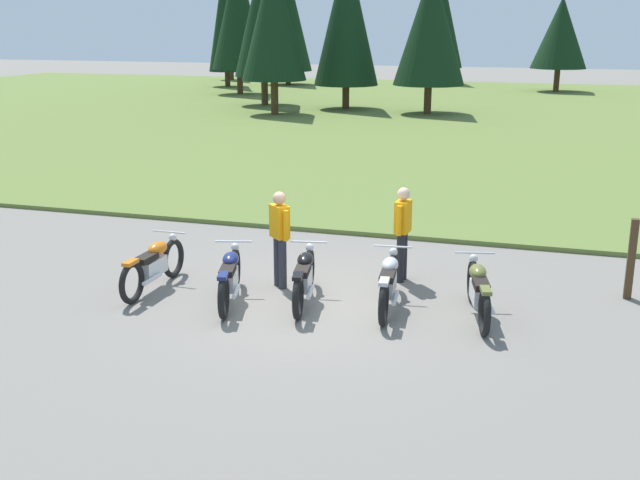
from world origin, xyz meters
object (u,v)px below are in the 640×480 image
trail_marker_post (631,259)px  motorcycle_olive (478,290)px  motorcycle_black (304,277)px  rider_with_back_turned (280,234)px  motorcycle_orange (154,265)px  motorcycle_navy (230,277)px  motorcycle_silver (389,282)px  rider_checking_bike (403,228)px

trail_marker_post → motorcycle_olive: bearing=-145.1°
motorcycle_black → rider_with_back_turned: size_ratio=1.25×
motorcycle_orange → motorcycle_navy: 1.50m
motorcycle_silver → motorcycle_olive: bearing=1.5°
rider_checking_bike → motorcycle_silver: bearing=-87.0°
motorcycle_black → motorcycle_olive: same height
trail_marker_post → motorcycle_black: bearing=-160.6°
rider_checking_bike → rider_with_back_turned: same height
motorcycle_olive → trail_marker_post: trail_marker_post is taller
motorcycle_olive → motorcycle_silver: bearing=-178.5°
motorcycle_navy → motorcycle_olive: same height
motorcycle_silver → motorcycle_olive: same height
rider_with_back_turned → trail_marker_post: bearing=11.4°
rider_with_back_turned → trail_marker_post: rider_with_back_turned is taller
rider_with_back_turned → trail_marker_post: (5.66, 1.14, -0.27)m
motorcycle_black → rider_with_back_turned: (-0.64, 0.63, 0.51)m
motorcycle_orange → trail_marker_post: trail_marker_post is taller
motorcycle_silver → rider_checking_bike: size_ratio=1.26×
motorcycle_olive → rider_checking_bike: (-1.47, 1.39, 0.51)m
motorcycle_navy → trail_marker_post: trail_marker_post is taller
motorcycle_navy → rider_checking_bike: 3.13m
motorcycle_black → rider_with_back_turned: rider_with_back_turned is taller
motorcycle_navy → motorcycle_black: (1.16, 0.33, 0.00)m
motorcycle_navy → trail_marker_post: bearing=18.7°
motorcycle_orange → motorcycle_olive: bearing=3.2°
rider_with_back_turned → motorcycle_black: bearing=-44.5°
motorcycle_orange → motorcycle_silver: (4.00, 0.26, 0.00)m
rider_checking_bike → rider_with_back_turned: 2.14m
motorcycle_black → motorcycle_silver: (1.36, 0.14, 0.00)m
motorcycle_silver → trail_marker_post: (3.67, 1.63, 0.24)m
motorcycle_navy → rider_with_back_turned: 1.20m
motorcycle_orange → motorcycle_silver: size_ratio=1.00×
motorcycle_orange → rider_with_back_turned: 2.20m
motorcycle_navy → motorcycle_olive: (3.90, 0.51, 0.00)m
motorcycle_navy → rider_checking_bike: rider_checking_bike is taller
rider_with_back_turned → motorcycle_navy: bearing=-118.3°
rider_checking_bike → trail_marker_post: rider_checking_bike is taller
motorcycle_silver → motorcycle_olive: (1.39, 0.04, 0.00)m
motorcycle_black → trail_marker_post: bearing=19.4°
motorcycle_navy → motorcycle_black: same height
motorcycle_navy → motorcycle_silver: same height
motorcycle_black → rider_with_back_turned: bearing=135.5°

